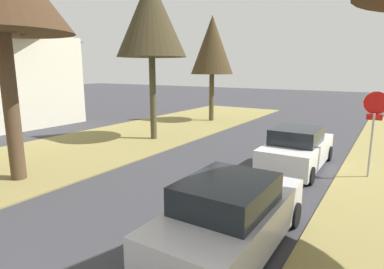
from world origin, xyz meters
name	(u,v)px	position (x,y,z in m)	size (l,w,h in m)	color
stop_sign_far	(375,116)	(4.54, 13.74, 2.18)	(0.81, 0.45, 2.95)	#9EA0A5
street_tree_left_mid_b	(151,18)	(-5.63, 14.63, 6.19)	(3.53, 3.53, 8.13)	#47432C
street_tree_left_far	(212,46)	(-6.00, 21.65, 5.27)	(2.94, 2.94, 7.23)	#4D4227
parked_sedan_silver	(230,217)	(2.43, 7.18, 0.72)	(1.95, 4.40, 1.57)	#BCBCC1
parked_sedan_white	(297,149)	(2.12, 13.64, 0.72)	(1.95, 4.40, 1.57)	white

